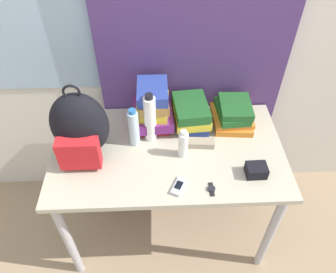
{
  "coord_description": "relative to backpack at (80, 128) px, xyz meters",
  "views": [
    {
      "loc": [
        -0.05,
        -0.84,
        2.07
      ],
      "look_at": [
        0.0,
        0.35,
        0.87
      ],
      "focal_mm": 35.0,
      "sensor_mm": 36.0,
      "label": 1
    }
  ],
  "objects": [
    {
      "name": "ground_plane",
      "position": [
        0.44,
        -0.35,
        -0.95
      ],
      "size": [
        12.0,
        12.0,
        0.0
      ],
      "primitive_type": "plane",
      "color": "#9E8466"
    },
    {
      "name": "curtain_blue",
      "position": [
        0.59,
        0.38,
        0.3
      ],
      "size": [
        1.06,
        0.04,
        2.5
      ],
      "color": "#4C336B",
      "rests_on": "ground_plane"
    },
    {
      "name": "book_stack_right",
      "position": [
        0.82,
        0.2,
        -0.12
      ],
      "size": [
        0.23,
        0.26,
        0.14
      ],
      "color": "orange",
      "rests_on": "desk"
    },
    {
      "name": "cell_phone",
      "position": [
        0.48,
        -0.25,
        -0.17
      ],
      "size": [
        0.09,
        0.12,
        0.02
      ],
      "color": "#B7BCC6",
      "rests_on": "desk"
    },
    {
      "name": "desk",
      "position": [
        0.44,
        -0.0,
        -0.28
      ],
      "size": [
        1.24,
        0.7,
        0.77
      ],
      "color": "#B7B299",
      "rests_on": "ground_plane"
    },
    {
      "name": "wristwatch",
      "position": [
        0.64,
        -0.27,
        -0.18
      ],
      "size": [
        0.04,
        0.08,
        0.01
      ],
      "color": "black",
      "rests_on": "desk"
    },
    {
      "name": "sports_bottle",
      "position": [
        0.35,
        0.09,
        -0.04
      ],
      "size": [
        0.06,
        0.06,
        0.3
      ],
      "color": "white",
      "rests_on": "desk"
    },
    {
      "name": "sunglasses_case",
      "position": [
        0.61,
        0.02,
        -0.16
      ],
      "size": [
        0.15,
        0.07,
        0.04
      ],
      "color": "gray",
      "rests_on": "desk"
    },
    {
      "name": "backpack",
      "position": [
        0.0,
        0.0,
        0.0
      ],
      "size": [
        0.29,
        0.26,
        0.43
      ],
      "color": "black",
      "rests_on": "desk"
    },
    {
      "name": "sunscreen_bottle",
      "position": [
        0.51,
        -0.04,
        -0.1
      ],
      "size": [
        0.05,
        0.05,
        0.17
      ],
      "color": "white",
      "rests_on": "desk"
    },
    {
      "name": "wall_back",
      "position": [
        0.43,
        0.44,
        0.3
      ],
      "size": [
        6.0,
        0.06,
        2.5
      ],
      "color": "silver",
      "rests_on": "ground_plane"
    },
    {
      "name": "book_stack_left",
      "position": [
        0.36,
        0.2,
        -0.05
      ],
      "size": [
        0.23,
        0.28,
        0.27
      ],
      "color": "red",
      "rests_on": "desk"
    },
    {
      "name": "camera_pouch",
      "position": [
        0.87,
        -0.18,
        -0.15
      ],
      "size": [
        0.1,
        0.08,
        0.06
      ],
      "color": "black",
      "rests_on": "desk"
    },
    {
      "name": "water_bottle",
      "position": [
        0.26,
        0.06,
        -0.07
      ],
      "size": [
        0.06,
        0.06,
        0.24
      ],
      "color": "silver",
      "rests_on": "desk"
    },
    {
      "name": "book_stack_center",
      "position": [
        0.58,
        0.2,
        -0.1
      ],
      "size": [
        0.21,
        0.26,
        0.15
      ],
      "color": "navy",
      "rests_on": "desk"
    }
  ]
}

